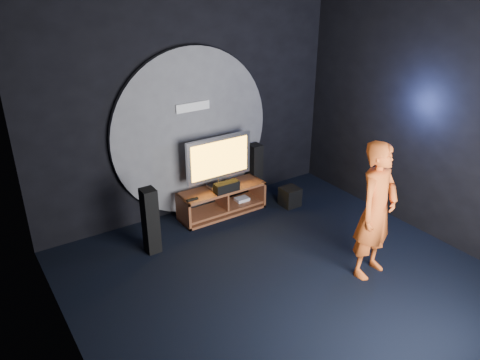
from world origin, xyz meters
name	(u,v)px	position (x,y,z in m)	size (l,w,h in m)	color
floor	(289,285)	(0.00, 0.00, 0.00)	(5.00, 5.00, 0.00)	black
back_wall	(189,103)	(0.00, 2.50, 1.75)	(5.00, 0.04, 3.50)	black
left_wall	(61,216)	(-2.50, 0.00, 1.75)	(0.04, 5.00, 3.50)	black
right_wall	(439,117)	(2.50, 0.00, 1.75)	(0.04, 5.00, 3.50)	black
wall_disc_panel	(192,133)	(0.00, 2.44, 1.30)	(2.60, 0.11, 2.60)	#515156
media_console	(222,202)	(0.28, 2.05, 0.19)	(1.41, 0.45, 0.45)	#9A502F
tv	(219,160)	(0.27, 2.12, 0.90)	(1.11, 0.22, 0.83)	#AFAEB6
center_speaker	(227,187)	(0.27, 1.90, 0.53)	(0.40, 0.15, 0.15)	black
remote	(193,199)	(-0.31, 1.93, 0.46)	(0.18, 0.05, 0.02)	black
tower_speaker_left	(150,221)	(-1.10, 1.65, 0.47)	(0.19, 0.21, 0.95)	black
tower_speaker_right	(255,171)	(1.05, 2.26, 0.47)	(0.19, 0.21, 0.95)	black
subwoofer	(290,197)	(1.35, 1.67, 0.16)	(0.29, 0.29, 0.31)	black
player	(376,211)	(1.04, -0.34, 0.89)	(0.65, 0.43, 1.79)	#CD521C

